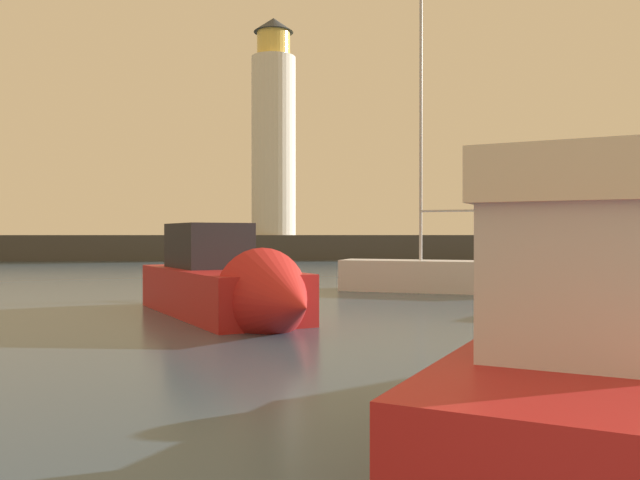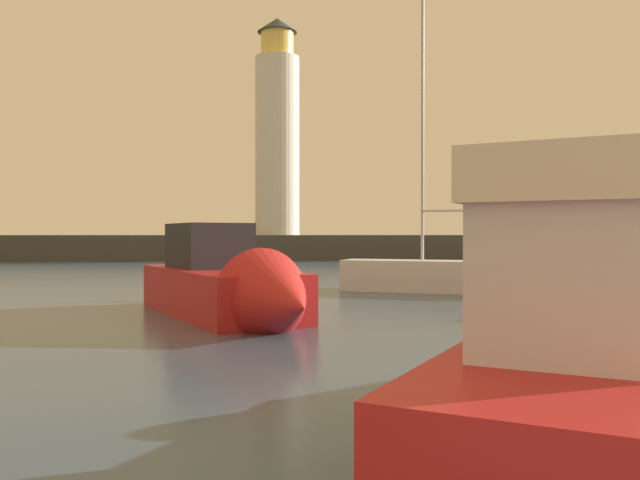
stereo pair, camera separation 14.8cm
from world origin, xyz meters
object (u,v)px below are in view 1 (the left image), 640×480
lighthouse (274,132)px  motorboat_4 (235,287)px  sailboat_moored (441,275)px  motorboat_2 (589,349)px

lighthouse → motorboat_4: bearing=-91.9°
lighthouse → sailboat_moored: lighthouse is taller
motorboat_2 → motorboat_4: size_ratio=0.86×
motorboat_2 → motorboat_4: 10.62m
motorboat_2 → sailboat_moored: size_ratio=0.64×
lighthouse → motorboat_2: bearing=-86.2°
lighthouse → motorboat_4: size_ratio=2.12×
motorboat_4 → sailboat_moored: 10.60m
lighthouse → motorboat_2: 50.40m
motorboat_4 → sailboat_moored: sailboat_moored is taller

